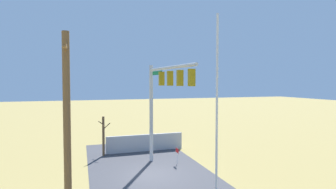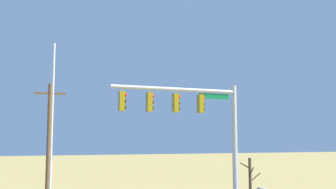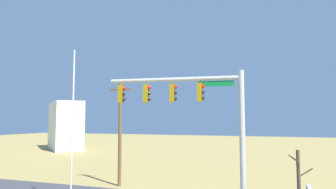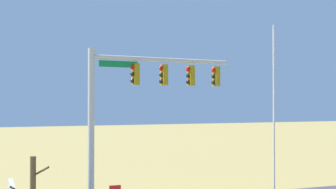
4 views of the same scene
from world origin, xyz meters
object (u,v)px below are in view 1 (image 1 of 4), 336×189
at_px(open_sign, 177,153).
at_px(flagpole, 217,118).
at_px(signal_mast, 162,93).
at_px(utility_pole, 67,138).
at_px(bare_tree, 103,135).

bearing_deg(open_sign, flagpole, 172.23).
bearing_deg(flagpole, open_sign, -7.77).
relative_size(signal_mast, utility_pole, 0.94).
xyz_separation_m(utility_pole, open_sign, (8.25, -7.21, -3.21)).
distance_m(flagpole, open_sign, 8.88).
bearing_deg(signal_mast, utility_pole, 142.35).
distance_m(bare_tree, open_sign, 6.55).
height_order(flagpole, utility_pole, flagpole).
relative_size(signal_mast, open_sign, 6.09).
xyz_separation_m(flagpole, bare_tree, (12.17, 3.91, -2.82)).
relative_size(utility_pole, open_sign, 6.48).
bearing_deg(flagpole, utility_pole, 92.05).
bearing_deg(signal_mast, open_sign, -63.50).
xyz_separation_m(signal_mast, flagpole, (-7.35, -0.27, -0.83)).
xyz_separation_m(flagpole, utility_pole, (-0.22, 6.11, -0.42)).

